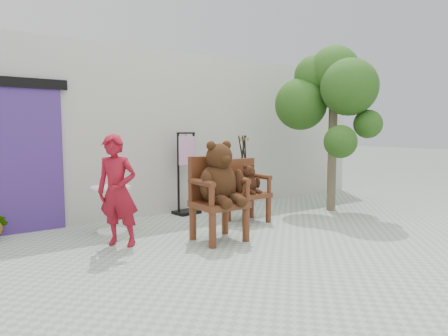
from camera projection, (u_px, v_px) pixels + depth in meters
name	position (u px, v px, depth m)	size (l,w,h in m)	color
ground_plane	(286.00, 239.00, 5.69)	(60.00, 60.00, 0.00)	#97A191
back_wall	(180.00, 133.00, 8.07)	(9.00, 1.00, 3.00)	#B8B6AC
doorway	(20.00, 156.00, 5.95)	(1.40, 0.11, 2.33)	#442777
chair_big	(218.00, 184.00, 5.58)	(0.67, 0.74, 1.41)	#47200F
chair_small	(247.00, 186.00, 6.77)	(0.61, 0.56, 1.06)	#47200F
person	(118.00, 192.00, 5.22)	(0.55, 0.36, 1.50)	maroon
cafe_table	(111.00, 204.00, 6.05)	(0.60, 0.60, 0.70)	white
display_stand	(186.00, 183.00, 7.38)	(0.49, 0.41, 1.51)	black
stool_bucket	(243.00, 176.00, 7.87)	(0.32, 0.32, 1.45)	white
tree	(328.00, 92.00, 7.57)	(1.81, 1.93, 3.15)	#4A3E2C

